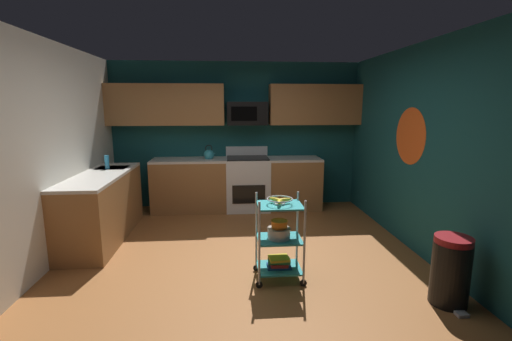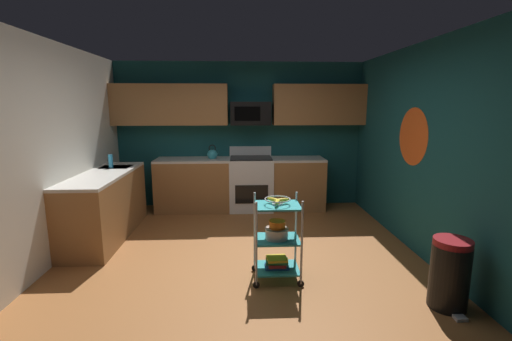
% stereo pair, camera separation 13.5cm
% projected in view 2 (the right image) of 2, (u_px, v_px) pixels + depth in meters
% --- Properties ---
extents(floor, '(4.40, 4.80, 0.04)m').
position_uv_depth(floor, '(242.00, 260.00, 4.29)').
color(floor, '#995B2D').
rests_on(floor, ground).
extents(wall_back, '(4.52, 0.06, 2.60)m').
position_uv_depth(wall_back, '(240.00, 135.00, 6.43)').
color(wall_back, '#14474C').
rests_on(wall_back, ground).
extents(wall_left, '(0.06, 4.80, 2.60)m').
position_uv_depth(wall_left, '(42.00, 155.00, 3.94)').
color(wall_left, silver).
rests_on(wall_left, ground).
extents(wall_right, '(0.06, 4.80, 2.60)m').
position_uv_depth(wall_right, '(429.00, 152.00, 4.15)').
color(wall_right, '#14474C').
rests_on(wall_right, ground).
extents(wall_flower_decal, '(0.00, 0.74, 0.74)m').
position_uv_depth(wall_flower_decal, '(413.00, 137.00, 4.48)').
color(wall_flower_decal, '#E5591E').
extents(counter_run, '(3.68, 2.52, 0.92)m').
position_uv_depth(counter_run, '(194.00, 191.00, 5.74)').
color(counter_run, '#9E6B3D').
rests_on(counter_run, ground).
extents(oven_range, '(0.76, 0.65, 1.10)m').
position_uv_depth(oven_range, '(251.00, 183.00, 6.28)').
color(oven_range, white).
rests_on(oven_range, ground).
extents(upper_cabinets, '(4.40, 0.33, 0.70)m').
position_uv_depth(upper_cabinets, '(237.00, 105.00, 6.14)').
color(upper_cabinets, '#9E6B3D').
extents(microwave, '(0.70, 0.39, 0.40)m').
position_uv_depth(microwave, '(251.00, 113.00, 6.15)').
color(microwave, black).
extents(rolling_cart, '(0.53, 0.40, 0.91)m').
position_uv_depth(rolling_cart, '(277.00, 239.00, 3.72)').
color(rolling_cart, silver).
rests_on(rolling_cart, ground).
extents(fruit_bowl, '(0.27, 0.27, 0.07)m').
position_uv_depth(fruit_bowl, '(278.00, 200.00, 3.64)').
color(fruit_bowl, silver).
rests_on(fruit_bowl, rolling_cart).
extents(mixing_bowl_large, '(0.25, 0.25, 0.11)m').
position_uv_depth(mixing_bowl_large, '(277.00, 233.00, 3.71)').
color(mixing_bowl_large, silver).
rests_on(mixing_bowl_large, rolling_cart).
extents(mixing_bowl_small, '(0.18, 0.18, 0.08)m').
position_uv_depth(mixing_bowl_small, '(277.00, 224.00, 3.69)').
color(mixing_bowl_small, orange).
rests_on(mixing_bowl_small, rolling_cart).
extents(book_stack, '(0.26, 0.19, 0.11)m').
position_uv_depth(book_stack, '(277.00, 263.00, 3.77)').
color(book_stack, '#1E4C8C').
rests_on(book_stack, rolling_cart).
extents(kettle, '(0.21, 0.18, 0.26)m').
position_uv_depth(kettle, '(212.00, 154.00, 6.14)').
color(kettle, teal).
rests_on(kettle, counter_run).
extents(dish_soap_bottle, '(0.06, 0.06, 0.20)m').
position_uv_depth(dish_soap_bottle, '(111.00, 161.00, 5.23)').
color(dish_soap_bottle, '#2D8CBF').
rests_on(dish_soap_bottle, counter_run).
extents(trash_can, '(0.34, 0.42, 0.66)m').
position_uv_depth(trash_can, '(450.00, 274.00, 3.22)').
color(trash_can, black).
rests_on(trash_can, ground).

